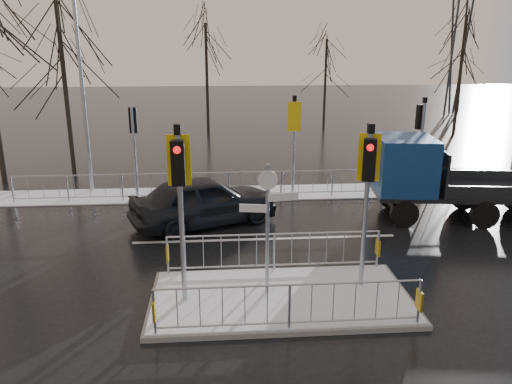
{
  "coord_description": "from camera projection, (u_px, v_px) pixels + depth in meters",
  "views": [
    {
      "loc": [
        -1.36,
        -10.28,
        5.76
      ],
      "look_at": [
        -0.36,
        2.84,
        1.8
      ],
      "focal_mm": 35.0,
      "sensor_mm": 36.0,
      "label": 1
    }
  ],
  "objects": [
    {
      "name": "traffic_island",
      "position": [
        280.0,
        285.0,
        11.47
      ],
      "size": [
        6.0,
        3.04,
        4.15
      ],
      "color": "slate",
      "rests_on": "ground"
    },
    {
      "name": "car_far_lane",
      "position": [
        204.0,
        200.0,
        16.23
      ],
      "size": [
        5.17,
        3.65,
        1.64
      ],
      "primitive_type": "imported",
      "rotation": [
        0.0,
        0.0,
        1.97
      ],
      "color": "black",
      "rests_on": "ground"
    },
    {
      "name": "snow_verge",
      "position": [
        254.0,
        193.0,
        19.78
      ],
      "size": [
        30.0,
        2.0,
        0.04
      ],
      "primitive_type": "cube",
      "color": "white",
      "rests_on": "ground"
    },
    {
      "name": "tree_far_c",
      "position": [
        463.0,
        53.0,
        31.16
      ],
      "size": [
        4.0,
        4.0,
        7.55
      ],
      "color": "black",
      "rests_on": "ground"
    },
    {
      "name": "flatbed_truck",
      "position": [
        429.0,
        176.0,
        16.68
      ],
      "size": [
        6.21,
        2.9,
        2.77
      ],
      "color": "black",
      "rests_on": "ground"
    },
    {
      "name": "ground",
      "position": [
        281.0,
        301.0,
        11.57
      ],
      "size": [
        120.0,
        120.0,
        0.0
      ],
      "primitive_type": "plane",
      "color": "black",
      "rests_on": "ground"
    },
    {
      "name": "tree_near_b",
      "position": [
        62.0,
        57.0,
        21.45
      ],
      "size": [
        4.0,
        4.0,
        7.55
      ],
      "color": "black",
      "rests_on": "ground"
    },
    {
      "name": "tree_far_a",
      "position": [
        206.0,
        58.0,
        31.05
      ],
      "size": [
        3.75,
        3.75,
        7.08
      ],
      "color": "black",
      "rests_on": "ground"
    },
    {
      "name": "tree_far_b",
      "position": [
        326.0,
        67.0,
        33.72
      ],
      "size": [
        3.25,
        3.25,
        6.14
      ],
      "color": "black",
      "rests_on": "ground"
    },
    {
      "name": "lane_markings",
      "position": [
        282.0,
        308.0,
        11.26
      ],
      "size": [
        8.0,
        11.38,
        0.01
      ],
      "color": "silver",
      "rests_on": "ground"
    },
    {
      "name": "street_lamp_left",
      "position": [
        83.0,
        77.0,
        18.89
      ],
      "size": [
        1.25,
        0.18,
        8.2
      ],
      "color": "#9CA3AA",
      "rests_on": "ground"
    },
    {
      "name": "far_kerb_fixtures",
      "position": [
        262.0,
        172.0,
        19.03
      ],
      "size": [
        18.0,
        0.65,
        3.83
      ],
      "color": "#9CA3AA",
      "rests_on": "ground"
    }
  ]
}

